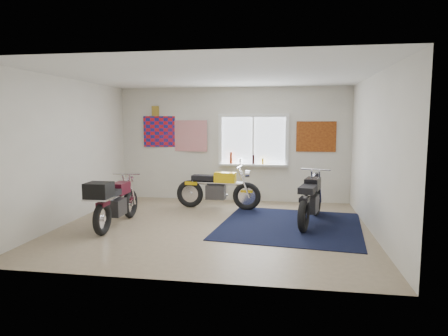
% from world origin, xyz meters
% --- Properties ---
extents(ground, '(5.50, 5.50, 0.00)m').
position_xyz_m(ground, '(0.00, 0.00, 0.00)').
color(ground, '#9E896B').
rests_on(ground, ground).
extents(room_shell, '(5.50, 5.50, 5.50)m').
position_xyz_m(room_shell, '(0.00, 0.00, 1.64)').
color(room_shell, white).
rests_on(room_shell, ground).
extents(navy_rug, '(2.78, 2.87, 0.01)m').
position_xyz_m(navy_rug, '(1.38, 0.29, 0.01)').
color(navy_rug, black).
rests_on(navy_rug, ground).
extents(window_assembly, '(1.66, 0.17, 1.26)m').
position_xyz_m(window_assembly, '(0.50, 2.47, 1.37)').
color(window_assembly, white).
rests_on(window_assembly, room_shell).
extents(oil_bottles, '(0.81, 0.07, 0.28)m').
position_xyz_m(oil_bottles, '(0.25, 2.40, 1.01)').
color(oil_bottles, maroon).
rests_on(oil_bottles, window_assembly).
extents(flag_display, '(1.60, 0.10, 1.17)m').
position_xyz_m(flag_display, '(-1.90, 2.48, 2.15)').
color(flag_display, red).
rests_on(flag_display, room_shell).
extents(triumph_poster, '(0.90, 0.03, 0.70)m').
position_xyz_m(triumph_poster, '(1.95, 2.48, 1.55)').
color(triumph_poster, '#A54C14').
rests_on(triumph_poster, room_shell).
extents(yellow_triumph, '(1.89, 0.57, 0.95)m').
position_xyz_m(yellow_triumph, '(-0.19, 1.50, 0.42)').
color(yellow_triumph, black).
rests_on(yellow_triumph, ground).
extents(black_chrome_bike, '(0.68, 1.90, 0.99)m').
position_xyz_m(black_chrome_bike, '(1.75, 0.54, 0.43)').
color(black_chrome_bike, black).
rests_on(black_chrome_bike, navy_rug).
extents(maroon_tourer, '(0.55, 1.81, 0.92)m').
position_xyz_m(maroon_tourer, '(-1.75, -0.35, 0.48)').
color(maroon_tourer, black).
rests_on(maroon_tourer, ground).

